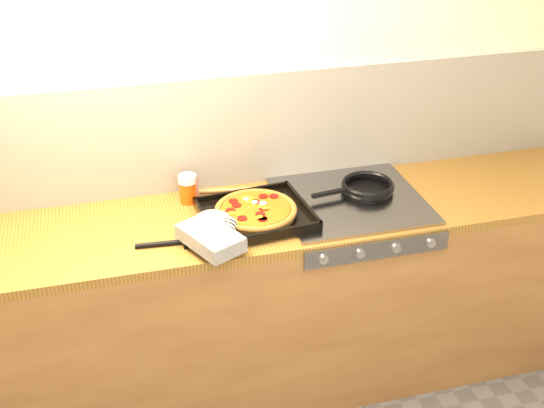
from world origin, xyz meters
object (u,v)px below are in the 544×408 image
object	(u,v)px
frying_pan	(366,187)
tomato_can	(190,188)
juice_glass	(188,189)
pizza_on_tray	(243,217)

from	to	relation	value
frying_pan	tomato_can	bearing A→B (deg)	168.43
tomato_can	juice_glass	distance (m)	0.03
pizza_on_tray	frying_pan	bearing A→B (deg)	12.81
pizza_on_tray	juice_glass	bearing A→B (deg)	124.09
frying_pan	juice_glass	xyz separation A→B (m)	(-0.75, 0.13, 0.03)
juice_glass	tomato_can	bearing A→B (deg)	62.15
frying_pan	juice_glass	world-z (taller)	juice_glass
frying_pan	juice_glass	distance (m)	0.76
tomato_can	juice_glass	bearing A→B (deg)	-117.85
pizza_on_tray	tomato_can	bearing A→B (deg)	120.52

